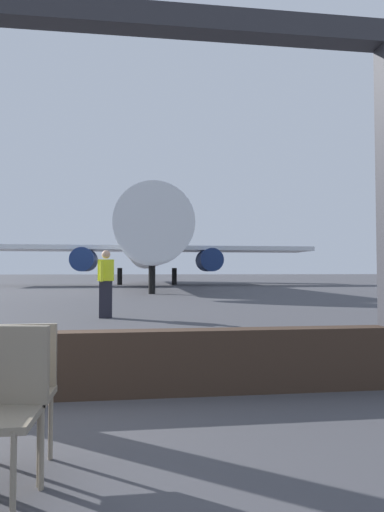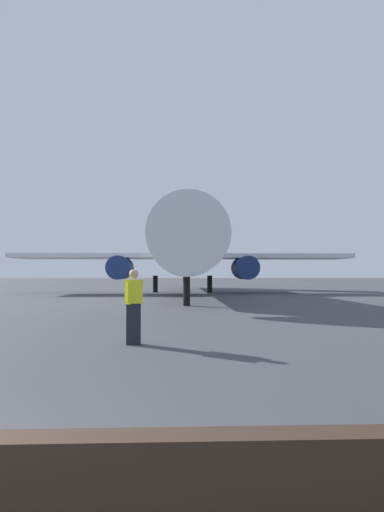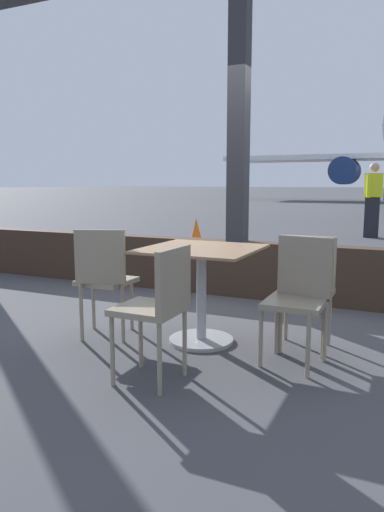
{
  "view_description": "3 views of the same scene",
  "coord_description": "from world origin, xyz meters",
  "px_view_note": "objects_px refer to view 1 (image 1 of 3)",
  "views": [
    {
      "loc": [
        1.8,
        -4.11,
        1.2
      ],
      "look_at": [
        4.67,
        19.12,
        2.05
      ],
      "focal_mm": 29.39,
      "sensor_mm": 36.0,
      "label": 1
    },
    {
      "loc": [
        1.93,
        -2.59,
        1.63
      ],
      "look_at": [
        2.72,
        18.95,
        2.59
      ],
      "focal_mm": 28.33,
      "sensor_mm": 36.0,
      "label": 2
    },
    {
      "loc": [
        1.77,
        -5.04,
        1.27
      ],
      "look_at": [
        -0.16,
        -0.87,
        0.56
      ],
      "focal_mm": 33.36,
      "sensor_mm": 36.0,
      "label": 3
    }
  ],
  "objects_px": {
    "cafe_chair_window_right": "(4,397)",
    "cafe_chair_aisle_right": "(20,383)",
    "ground_crew_worker": "(106,283)",
    "airplane": "(148,244)"
  },
  "relations": [
    {
      "from": "cafe_chair_window_right",
      "to": "cafe_chair_aisle_right",
      "type": "relative_size",
      "value": 1.04
    },
    {
      "from": "cafe_chair_window_right",
      "to": "cafe_chair_aisle_right",
      "type": "distance_m",
      "value": 0.34
    },
    {
      "from": "cafe_chair_window_right",
      "to": "ground_crew_worker",
      "type": "height_order",
      "value": "ground_crew_worker"
    },
    {
      "from": "cafe_chair_aisle_right",
      "to": "airplane",
      "type": "distance_m",
      "value": 32.16
    },
    {
      "from": "airplane",
      "to": "ground_crew_worker",
      "type": "relative_size",
      "value": 18.75
    },
    {
      "from": "cafe_chair_window_right",
      "to": "cafe_chair_aisle_right",
      "type": "xyz_separation_m",
      "value": [
        -0.02,
        0.34,
        -0.01
      ]
    },
    {
      "from": "cafe_chair_window_right",
      "to": "cafe_chair_aisle_right",
      "type": "bearing_deg",
      "value": 92.5
    },
    {
      "from": "cafe_chair_window_right",
      "to": "ground_crew_worker",
      "type": "relative_size",
      "value": 0.51
    },
    {
      "from": "cafe_chair_window_right",
      "to": "airplane",
      "type": "height_order",
      "value": "airplane"
    },
    {
      "from": "ground_crew_worker",
      "to": "cafe_chair_aisle_right",
      "type": "bearing_deg",
      "value": -88.99
    }
  ]
}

